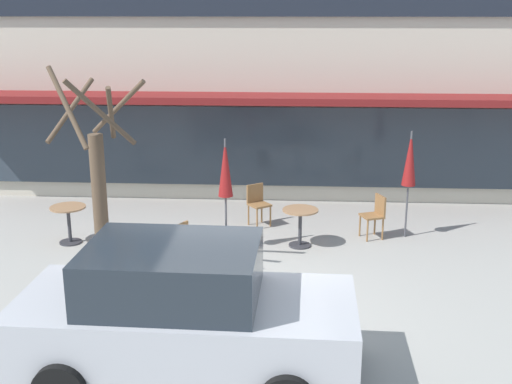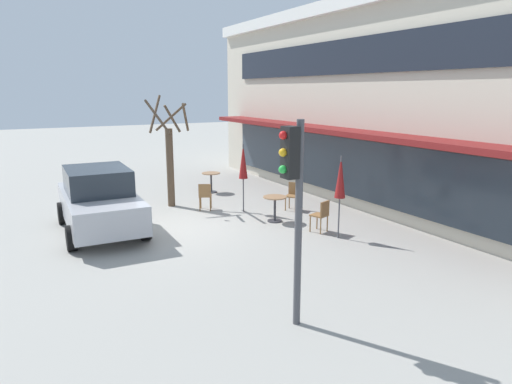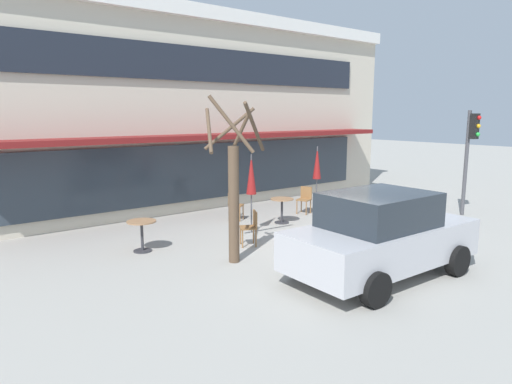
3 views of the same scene
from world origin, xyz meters
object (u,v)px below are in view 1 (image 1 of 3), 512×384
(cafe_chair_2, at_px, (258,201))
(street_tree, at_px, (99,191))
(cafe_table_streetside, at_px, (300,221))
(parked_sedan, at_px, (183,313))
(patio_umbrella_cream_folded, at_px, (410,159))
(cafe_table_near_wall, at_px, (69,218))
(cafe_chair_1, at_px, (375,213))
(cafe_chair_0, at_px, (177,242))
(patio_umbrella_green_folded, at_px, (225,169))

(cafe_chair_2, relative_size, street_tree, 0.24)
(cafe_table_streetside, xyz_separation_m, parked_sedan, (-1.50, -4.73, 0.36))
(patio_umbrella_cream_folded, xyz_separation_m, parked_sedan, (-3.66, -5.39, -0.75))
(cafe_table_streetside, bearing_deg, patio_umbrella_cream_folded, 17.10)
(street_tree, bearing_deg, cafe_table_near_wall, 122.72)
(cafe_chair_1, distance_m, parked_sedan, 6.11)
(cafe_table_near_wall, relative_size, parked_sedan, 0.18)
(cafe_chair_0, height_order, cafe_chair_1, same)
(patio_umbrella_cream_folded, bearing_deg, parked_sedan, -124.15)
(cafe_table_near_wall, height_order, cafe_chair_1, cafe_chair_1)
(cafe_table_near_wall, relative_size, patio_umbrella_green_folded, 0.35)
(patio_umbrella_cream_folded, xyz_separation_m, cafe_chair_1, (-0.64, -0.09, -1.10))
(parked_sedan, xyz_separation_m, street_tree, (-1.79, 2.62, 0.80))
(cafe_chair_2, bearing_deg, cafe_table_near_wall, -159.99)
(cafe_chair_1, distance_m, cafe_chair_2, 2.52)
(cafe_table_near_wall, xyz_separation_m, cafe_table_streetside, (4.58, 0.10, 0.00))
(cafe_table_near_wall, bearing_deg, cafe_table_streetside, 1.20)
(patio_umbrella_cream_folded, height_order, cafe_chair_2, patio_umbrella_cream_folded)
(cafe_chair_0, distance_m, street_tree, 1.77)
(cafe_chair_2, bearing_deg, parked_sedan, -95.65)
(cafe_chair_2, bearing_deg, cafe_chair_1, -15.34)
(cafe_table_streetside, bearing_deg, street_tree, -147.32)
(patio_umbrella_green_folded, distance_m, cafe_chair_0, 1.68)
(patio_umbrella_green_folded, bearing_deg, cafe_chair_1, 16.96)
(cafe_table_streetside, relative_size, patio_umbrella_cream_folded, 0.35)
(cafe_table_near_wall, height_order, parked_sedan, parked_sedan)
(patio_umbrella_green_folded, xyz_separation_m, parked_sedan, (-0.08, -4.40, -0.75))
(parked_sedan, distance_m, street_tree, 3.27)
(cafe_chair_0, height_order, cafe_chair_2, same)
(patio_umbrella_green_folded, distance_m, parked_sedan, 4.47)
(street_tree, bearing_deg, cafe_chair_0, 35.88)
(parked_sedan, bearing_deg, street_tree, 124.33)
(cafe_table_streetside, distance_m, parked_sedan, 4.97)
(patio_umbrella_green_folded, relative_size, patio_umbrella_cream_folded, 1.00)
(parked_sedan, bearing_deg, cafe_chair_1, 60.33)
(cafe_table_near_wall, bearing_deg, cafe_chair_1, 6.27)
(patio_umbrella_cream_folded, xyz_separation_m, street_tree, (-5.45, -2.77, 0.05))
(patio_umbrella_green_folded, height_order, cafe_chair_2, patio_umbrella_green_folded)
(cafe_chair_1, bearing_deg, cafe_chair_2, 164.66)
(cafe_table_streetside, height_order, cafe_chair_2, cafe_chair_2)
(cafe_table_near_wall, relative_size, cafe_chair_2, 0.85)
(cafe_table_streetside, relative_size, parked_sedan, 0.18)
(patio_umbrella_green_folded, bearing_deg, patio_umbrella_cream_folded, 15.42)
(patio_umbrella_cream_folded, bearing_deg, cafe_table_streetside, -162.90)
(cafe_table_near_wall, height_order, patio_umbrella_green_folded, patio_umbrella_green_folded)
(patio_umbrella_green_folded, relative_size, cafe_chair_1, 2.47)
(patio_umbrella_green_folded, xyz_separation_m, cafe_chair_1, (2.94, 0.90, -1.10))
(patio_umbrella_green_folded, height_order, cafe_chair_0, patio_umbrella_green_folded)
(cafe_table_streetside, bearing_deg, cafe_chair_2, 126.14)
(patio_umbrella_green_folded, relative_size, parked_sedan, 0.52)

